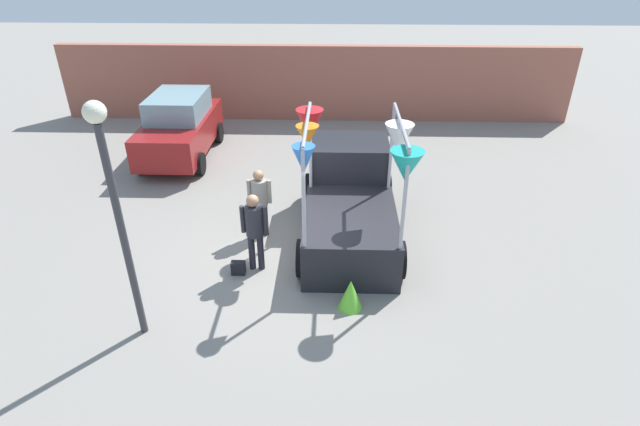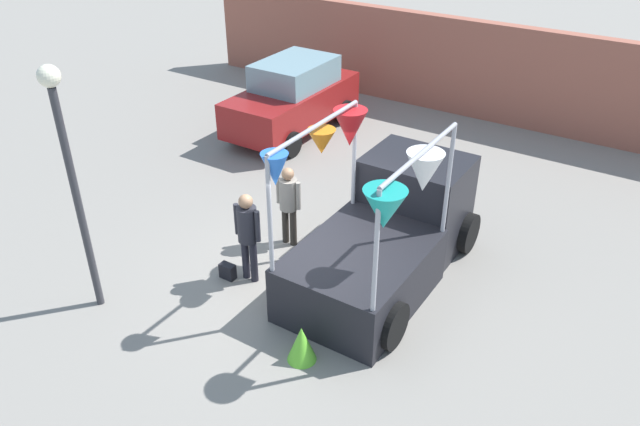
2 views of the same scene
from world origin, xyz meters
TOP-DOWN VIEW (x-y plane):
  - ground_plane at (0.00, 0.00)m, footprint 60.00×60.00m
  - vendor_truck at (1.09, 1.05)m, footprint 2.54×4.18m
  - parked_car at (-3.87, 5.24)m, footprint 1.88×4.00m
  - person_customer at (-0.80, -0.50)m, footprint 0.53×0.34m
  - person_vendor at (-0.88, 0.80)m, footprint 0.53×0.34m
  - handbag at (-1.15, -0.70)m, footprint 0.28×0.16m
  - street_lamp at (-2.49, -2.38)m, footprint 0.32×0.32m
  - brick_boundary_wall at (0.00, 8.87)m, footprint 18.00×0.36m
  - folded_kite_bundle_lime at (1.07, -1.66)m, footprint 0.56×0.56m

SIDE VIEW (x-z plane):
  - ground_plane at x=0.00m, z-range 0.00..0.00m
  - handbag at x=-1.15m, z-range 0.00..0.28m
  - folded_kite_bundle_lime at x=1.07m, z-range 0.00..0.60m
  - vendor_truck at x=1.09m, z-range -0.60..2.36m
  - parked_car at x=-3.87m, z-range 0.00..1.88m
  - person_vendor at x=-0.88m, z-range 0.16..1.76m
  - person_customer at x=-0.80m, z-range 0.18..1.86m
  - brick_boundary_wall at x=0.00m, z-range 0.00..2.60m
  - street_lamp at x=-2.49m, z-range 0.61..4.67m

